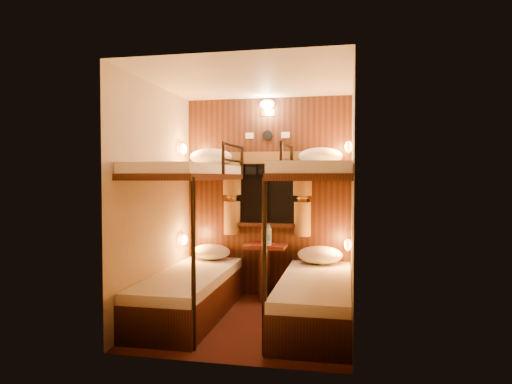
% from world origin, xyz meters
% --- Properties ---
extents(floor, '(2.10, 2.10, 0.00)m').
position_xyz_m(floor, '(0.00, 0.00, 0.00)').
color(floor, '#38160F').
rests_on(floor, ground).
extents(ceiling, '(2.10, 2.10, 0.00)m').
position_xyz_m(ceiling, '(0.00, 0.00, 2.40)').
color(ceiling, silver).
rests_on(ceiling, wall_back).
extents(wall_back, '(2.40, 0.00, 2.40)m').
position_xyz_m(wall_back, '(0.00, 1.05, 1.20)').
color(wall_back, '#C6B293').
rests_on(wall_back, floor).
extents(wall_front, '(2.40, 0.00, 2.40)m').
position_xyz_m(wall_front, '(0.00, -1.05, 1.20)').
color(wall_front, '#C6B293').
rests_on(wall_front, floor).
extents(wall_left, '(0.00, 2.40, 2.40)m').
position_xyz_m(wall_left, '(-1.00, 0.00, 1.20)').
color(wall_left, '#C6B293').
rests_on(wall_left, floor).
extents(wall_right, '(0.00, 2.40, 2.40)m').
position_xyz_m(wall_right, '(1.00, 0.00, 1.20)').
color(wall_right, '#C6B293').
rests_on(wall_right, floor).
extents(back_panel, '(2.00, 0.03, 2.40)m').
position_xyz_m(back_panel, '(0.00, 1.04, 1.20)').
color(back_panel, black).
rests_on(back_panel, floor).
extents(bunk_left, '(0.72, 1.90, 1.82)m').
position_xyz_m(bunk_left, '(-0.65, 0.07, 0.56)').
color(bunk_left, black).
rests_on(bunk_left, floor).
extents(bunk_right, '(0.72, 1.90, 1.82)m').
position_xyz_m(bunk_right, '(0.65, 0.07, 0.56)').
color(bunk_right, black).
rests_on(bunk_right, floor).
extents(window, '(1.00, 0.12, 0.79)m').
position_xyz_m(window, '(0.00, 1.00, 1.18)').
color(window, black).
rests_on(window, back_panel).
extents(curtains, '(1.10, 0.22, 1.00)m').
position_xyz_m(curtains, '(0.00, 0.97, 1.26)').
color(curtains, olive).
rests_on(curtains, back_panel).
extents(back_fixtures, '(0.54, 0.09, 0.48)m').
position_xyz_m(back_fixtures, '(0.00, 1.00, 2.25)').
color(back_fixtures, black).
rests_on(back_fixtures, back_panel).
extents(reading_lamps, '(2.00, 0.20, 1.25)m').
position_xyz_m(reading_lamps, '(-0.00, 0.70, 1.24)').
color(reading_lamps, orange).
rests_on(reading_lamps, wall_left).
extents(table, '(0.50, 0.34, 0.66)m').
position_xyz_m(table, '(0.00, 0.85, 0.41)').
color(table, maroon).
rests_on(table, floor).
extents(bottle_left, '(0.07, 0.07, 0.24)m').
position_xyz_m(bottle_left, '(0.05, 0.82, 0.75)').
color(bottle_left, '#99BFE5').
rests_on(bottle_left, table).
extents(bottle_right, '(0.06, 0.06, 0.21)m').
position_xyz_m(bottle_right, '(0.05, 0.87, 0.74)').
color(bottle_right, '#99BFE5').
rests_on(bottle_right, table).
extents(sachet_a, '(0.09, 0.07, 0.01)m').
position_xyz_m(sachet_a, '(0.05, 0.77, 0.65)').
color(sachet_a, silver).
rests_on(sachet_a, table).
extents(sachet_b, '(0.07, 0.06, 0.01)m').
position_xyz_m(sachet_b, '(0.08, 0.92, 0.65)').
color(sachet_b, silver).
rests_on(sachet_b, table).
extents(pillow_lower_left, '(0.47, 0.33, 0.18)m').
position_xyz_m(pillow_lower_left, '(-0.65, 0.81, 0.55)').
color(pillow_lower_left, white).
rests_on(pillow_lower_left, bunk_left).
extents(pillow_lower_right, '(0.51, 0.37, 0.20)m').
position_xyz_m(pillow_lower_right, '(0.65, 0.80, 0.56)').
color(pillow_lower_right, white).
rests_on(pillow_lower_right, bunk_right).
extents(pillow_upper_left, '(0.51, 0.37, 0.20)m').
position_xyz_m(pillow_upper_left, '(-0.65, 0.82, 1.69)').
color(pillow_upper_left, white).
rests_on(pillow_upper_left, bunk_left).
extents(pillow_upper_right, '(0.50, 0.36, 0.20)m').
position_xyz_m(pillow_upper_right, '(0.65, 0.79, 1.68)').
color(pillow_upper_right, white).
rests_on(pillow_upper_right, bunk_right).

